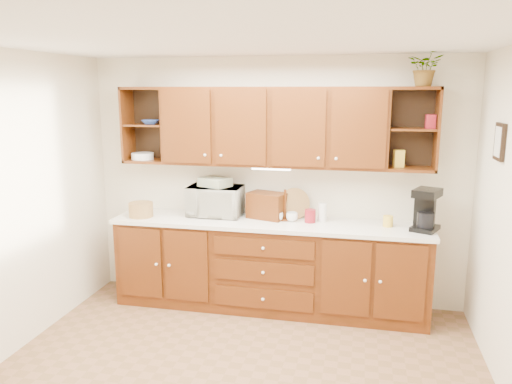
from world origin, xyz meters
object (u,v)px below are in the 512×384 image
at_px(bread_box, 267,205).
at_px(coffee_maker, 426,210).
at_px(potted_plant, 426,67).
at_px(microwave, 215,201).

xyz_separation_m(bread_box, coffee_maker, (1.57, -0.12, 0.06)).
distance_m(coffee_maker, potted_plant, 1.34).
bearing_deg(microwave, bread_box, -0.89).
xyz_separation_m(microwave, bread_box, (0.56, -0.00, -0.02)).
height_order(microwave, bread_box, microwave).
distance_m(microwave, bread_box, 0.57).
bearing_deg(bread_box, microwave, -162.14).
xyz_separation_m(bread_box, potted_plant, (1.49, -0.01, 1.39)).
relative_size(bread_box, potted_plant, 1.11).
relative_size(microwave, bread_box, 1.47).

